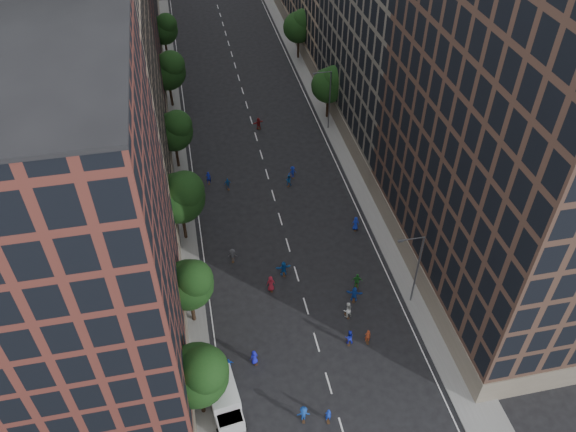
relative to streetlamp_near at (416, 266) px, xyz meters
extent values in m
plane|color=black|center=(-10.37, 28.00, -5.17)|extent=(240.00, 240.00, 0.00)
cube|color=slate|center=(-22.37, 35.50, -5.09)|extent=(4.00, 105.00, 0.15)
cube|color=slate|center=(1.63, 35.50, -5.09)|extent=(4.00, 105.00, 0.15)
cube|color=#5A2922|center=(-29.37, -1.00, 9.83)|extent=(14.00, 22.00, 30.00)
cube|color=#997F64|center=(-29.37, 23.00, 11.83)|extent=(14.00, 26.00, 34.00)
cube|color=#5A2922|center=(-29.37, 46.00, 8.83)|extent=(14.00, 20.00, 28.00)
cube|color=#473026|center=(8.63, 3.00, 12.83)|extent=(14.00, 30.00, 36.00)
cube|color=#625C51|center=(8.63, 32.00, 11.33)|extent=(14.00, 28.00, 33.00)
cylinder|color=black|center=(-21.57, -8.00, -3.19)|extent=(0.36, 0.36, 3.96)
sphere|color=black|center=(-21.57, -8.00, 0.41)|extent=(5.20, 5.20, 5.20)
sphere|color=black|center=(-20.92, -8.52, 1.71)|extent=(3.90, 3.90, 3.90)
cylinder|color=black|center=(-21.57, 2.00, -3.32)|extent=(0.36, 0.36, 3.70)
sphere|color=black|center=(-21.57, 2.00, 0.04)|extent=(4.80, 4.80, 4.80)
sphere|color=black|center=(-20.97, 1.52, 1.24)|extent=(3.60, 3.60, 3.60)
cylinder|color=black|center=(-21.57, 14.00, -3.06)|extent=(0.36, 0.36, 4.22)
sphere|color=black|center=(-21.57, 14.00, 0.78)|extent=(5.60, 5.60, 5.60)
sphere|color=black|center=(-20.87, 13.44, 2.18)|extent=(4.20, 4.20, 4.20)
cylinder|color=black|center=(-21.57, 28.00, -3.23)|extent=(0.36, 0.36, 3.87)
sphere|color=black|center=(-21.57, 28.00, 0.29)|extent=(5.00, 5.00, 5.00)
sphere|color=black|center=(-20.94, 27.50, 1.54)|extent=(3.75, 3.75, 3.75)
cylinder|color=black|center=(-21.57, 44.00, -3.14)|extent=(0.36, 0.36, 4.05)
sphere|color=black|center=(-21.57, 44.00, 0.54)|extent=(5.40, 5.40, 5.40)
sphere|color=black|center=(-20.89, 43.46, 1.89)|extent=(4.05, 4.05, 4.05)
cylinder|color=black|center=(-21.57, 60.00, -3.28)|extent=(0.36, 0.36, 3.78)
sphere|color=black|center=(-21.57, 60.00, 0.16)|extent=(4.80, 4.80, 4.80)
sphere|color=black|center=(-20.97, 59.52, 1.36)|extent=(3.60, 3.60, 3.60)
cylinder|color=black|center=(0.83, 36.00, -3.30)|extent=(0.36, 0.36, 3.74)
sphere|color=black|center=(0.83, 36.00, 0.10)|extent=(5.00, 5.00, 5.00)
sphere|color=black|center=(1.46, 35.50, 1.35)|extent=(3.75, 3.75, 3.75)
cylinder|color=black|center=(0.83, 56.00, -3.19)|extent=(0.36, 0.36, 3.96)
sphere|color=black|center=(0.83, 56.00, 0.41)|extent=(5.20, 5.20, 5.20)
sphere|color=black|center=(1.48, 55.48, 1.71)|extent=(3.90, 3.90, 3.90)
cylinder|color=#595B60|center=(0.23, 0.00, -0.67)|extent=(0.18, 0.18, 9.00)
cylinder|color=#595B60|center=(-0.97, 0.00, 3.83)|extent=(2.40, 0.12, 0.12)
cube|color=#595B60|center=(-2.07, 0.00, 3.78)|extent=(0.50, 0.22, 0.15)
cylinder|color=#595B60|center=(0.23, 33.00, -0.67)|extent=(0.18, 0.18, 9.00)
cylinder|color=#595B60|center=(-0.97, 33.00, 3.83)|extent=(2.40, 0.12, 0.12)
cube|color=#595B60|center=(-2.07, 33.00, 3.78)|extent=(0.50, 0.22, 0.15)
cube|color=silver|center=(-19.74, -7.61, -3.58)|extent=(2.73, 4.17, 2.40)
cube|color=silver|center=(-19.47, -10.00, -4.02)|extent=(2.37, 1.99, 1.53)
cube|color=black|center=(-19.47, -10.00, -3.31)|extent=(2.12, 1.64, 0.11)
cylinder|color=black|center=(-18.34, -10.20, -4.75)|extent=(0.37, 0.86, 0.83)
cylinder|color=black|center=(-21.01, -6.22, -4.75)|extent=(0.37, 0.86, 0.83)
cylinder|color=black|center=(-18.84, -5.97, -4.75)|extent=(0.37, 0.86, 0.83)
imported|color=#171ABE|center=(-16.52, -4.04, -4.36)|extent=(0.92, 0.77, 1.61)
imported|color=#1635B8|center=(-11.34, -10.89, -4.41)|extent=(0.58, 0.41, 1.52)
imported|color=#1722BC|center=(-7.42, -3.68, -4.32)|extent=(0.92, 0.77, 1.70)
imported|color=#123C98|center=(-13.36, -10.41, -4.32)|extent=(1.15, 0.75, 1.69)
imported|color=#1644B7|center=(-18.87, -4.34, -4.41)|extent=(0.95, 0.57, 1.52)
imported|color=#153FAB|center=(-5.42, 1.25, -4.26)|extent=(1.76, 1.10, 1.81)
imported|color=maroon|center=(-13.44, 4.34, -4.24)|extent=(0.95, 0.66, 1.85)
imported|color=#A43B1B|center=(-5.63, -3.86, -4.39)|extent=(0.61, 0.43, 1.57)
imported|color=white|center=(-6.68, -0.60, -4.21)|extent=(1.04, 0.87, 1.92)
imported|color=#3A3B3E|center=(-16.77, 9.33, -4.37)|extent=(1.13, 0.78, 1.61)
imported|color=#227426|center=(-4.63, 2.87, -4.22)|extent=(1.19, 0.76, 1.89)
imported|color=#1552AA|center=(-11.73, 6.18, -4.27)|extent=(1.69, 0.62, 1.79)
imported|color=#13269B|center=(-2.19, 11.48, -4.29)|extent=(0.95, 0.72, 1.75)
imported|color=#1421A3|center=(-17.99, 23.64, -4.31)|extent=(0.65, 0.44, 1.72)
imported|color=#144FA3|center=(-8.09, 21.15, -4.39)|extent=(0.91, 0.81, 1.55)
imported|color=#13289F|center=(-7.25, 22.67, -4.36)|extent=(1.14, 0.79, 1.62)
imported|color=#134CA0|center=(-15.72, 22.01, -4.41)|extent=(0.93, 0.48, 1.52)
imported|color=maroon|center=(-9.66, 34.97, -4.31)|extent=(1.67, 0.97, 1.72)
camera|label=1|loc=(-19.52, -33.85, 39.26)|focal=35.00mm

